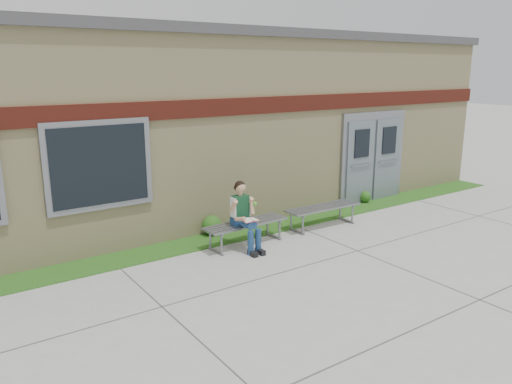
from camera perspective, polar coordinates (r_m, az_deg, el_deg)
ground at (r=8.71m, az=9.28°, el=-8.95°), size 80.00×80.00×0.00m
grass_strip at (r=10.59m, az=-0.51°, el=-4.48°), size 16.00×0.80×0.02m
school_building at (r=13.05m, az=-9.02°, el=8.27°), size 16.20×6.22×4.20m
bench_left at (r=9.72m, az=-1.18°, el=-4.08°), size 1.77×0.57×0.45m
bench_right at (r=10.91m, az=7.62°, el=-2.17°), size 1.77×0.53×0.46m
girl at (r=9.38m, az=-1.34°, el=-2.58°), size 0.46×0.77×1.31m
shrub_mid at (r=10.32m, az=-5.06°, el=-3.80°), size 0.41×0.41×0.41m
shrub_east at (r=13.06m, az=12.36°, el=-0.52°), size 0.29×0.29×0.29m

